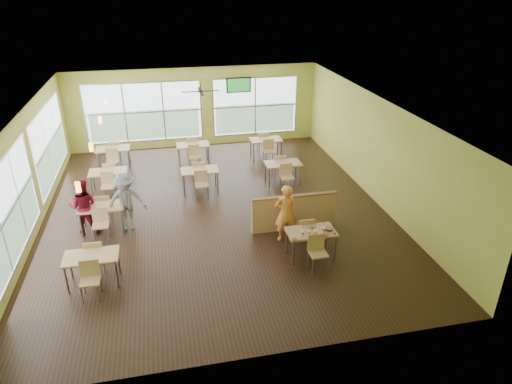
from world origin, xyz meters
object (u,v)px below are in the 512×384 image
food_basket (329,229)px  man_plaid (285,213)px  main_table (311,235)px  half_wall_divider (294,212)px

food_basket → man_plaid: bearing=131.1°
main_table → man_plaid: (-0.40, 0.94, 0.17)m
man_plaid → main_table: bearing=112.4°
main_table → food_basket: main_table is taller
main_table → half_wall_divider: size_ratio=0.63×
main_table → food_basket: (0.45, -0.04, 0.15)m
main_table → man_plaid: size_ratio=0.95×
half_wall_divider → food_basket: half_wall_divider is taller
main_table → food_basket: bearing=-5.0°
main_table → food_basket: size_ratio=7.07×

